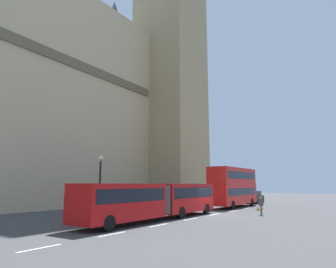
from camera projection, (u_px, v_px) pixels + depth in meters
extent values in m
plane|color=#424244|center=(212.00, 215.00, 28.15)|extent=(160.00, 160.00, 0.00)
cube|color=silver|center=(40.00, 248.00, 13.47)|extent=(2.20, 0.16, 0.01)
cube|color=silver|center=(112.00, 234.00, 17.24)|extent=(2.20, 0.16, 0.01)
cube|color=silver|center=(159.00, 225.00, 21.02)|extent=(2.20, 0.16, 0.01)
cube|color=silver|center=(191.00, 219.00, 24.79)|extent=(2.20, 0.16, 0.01)
cube|color=silver|center=(215.00, 215.00, 28.56)|extent=(2.20, 0.16, 0.01)
cube|color=silver|center=(233.00, 211.00, 32.33)|extent=(2.20, 0.16, 0.01)
cube|color=silver|center=(247.00, 208.00, 36.10)|extent=(2.20, 0.16, 0.01)
cube|color=tan|center=(171.00, 66.00, 55.12)|extent=(10.14, 10.14, 48.80)
cone|color=#474C51|center=(114.00, 13.00, 49.50)|extent=(2.40, 2.40, 4.12)
cube|color=#B20F0F|center=(183.00, 197.00, 27.90)|extent=(7.60, 2.50, 2.50)
cube|color=black|center=(183.00, 192.00, 27.98)|extent=(6.99, 2.54, 0.90)
cube|color=#B20F0F|center=(121.00, 202.00, 20.94)|extent=(7.60, 2.50, 2.50)
cube|color=black|center=(121.00, 195.00, 21.01)|extent=(6.99, 2.54, 0.90)
cylinder|color=#3F3F3F|center=(156.00, 199.00, 24.42)|extent=(2.38, 2.38, 2.25)
cylinder|color=black|center=(206.00, 209.00, 29.09)|extent=(1.00, 0.30, 1.00)
cylinder|color=black|center=(181.00, 213.00, 25.23)|extent=(1.00, 0.30, 1.00)
cylinder|color=black|center=(108.00, 223.00, 18.26)|extent=(1.00, 0.30, 1.00)
cube|color=red|center=(234.00, 194.00, 38.16)|extent=(10.60, 2.50, 2.40)
cube|color=#1E232D|center=(234.00, 191.00, 38.22)|extent=(9.54, 2.54, 0.84)
cube|color=red|center=(233.00, 176.00, 38.54)|extent=(10.39, 2.50, 2.10)
cube|color=#1E232D|center=(233.00, 176.00, 38.55)|extent=(9.54, 2.54, 0.84)
cylinder|color=black|center=(251.00, 202.00, 40.15)|extent=(1.00, 0.30, 1.00)
cylinder|color=black|center=(232.00, 205.00, 34.58)|extent=(1.00, 0.30, 1.00)
cube|color=black|center=(254.00, 199.00, 45.34)|extent=(4.40, 1.80, 0.90)
cube|color=black|center=(253.00, 193.00, 45.31)|extent=(2.46, 1.66, 0.70)
cylinder|color=black|center=(262.00, 201.00, 45.98)|extent=(0.64, 0.30, 0.64)
cylinder|color=black|center=(257.00, 202.00, 43.68)|extent=(0.64, 0.30, 0.64)
cube|color=black|center=(258.00, 210.00, 33.17)|extent=(0.36, 0.36, 0.03)
cone|color=orange|center=(258.00, 208.00, 33.22)|extent=(0.28, 0.28, 0.55)
cylinder|color=white|center=(258.00, 207.00, 33.22)|extent=(0.17, 0.17, 0.08)
cube|color=black|center=(262.00, 209.00, 34.81)|extent=(0.36, 0.36, 0.03)
cone|color=orange|center=(262.00, 206.00, 34.86)|extent=(0.28, 0.28, 0.55)
cylinder|color=white|center=(262.00, 206.00, 34.86)|extent=(0.17, 0.17, 0.08)
cylinder|color=black|center=(99.00, 217.00, 24.99)|extent=(0.32, 0.32, 0.30)
cylinder|color=black|center=(100.00, 190.00, 25.36)|extent=(0.16, 0.16, 4.80)
sphere|color=beige|center=(101.00, 158.00, 25.80)|extent=(0.44, 0.44, 0.44)
cylinder|color=#726651|center=(261.00, 211.00, 27.97)|extent=(0.16, 0.16, 0.86)
cylinder|color=#726651|center=(261.00, 210.00, 28.14)|extent=(0.16, 0.16, 0.86)
cube|color=#3F3F47|center=(261.00, 202.00, 28.18)|extent=(0.29, 0.43, 0.60)
sphere|color=#936B4C|center=(261.00, 198.00, 28.25)|extent=(0.22, 0.22, 0.22)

